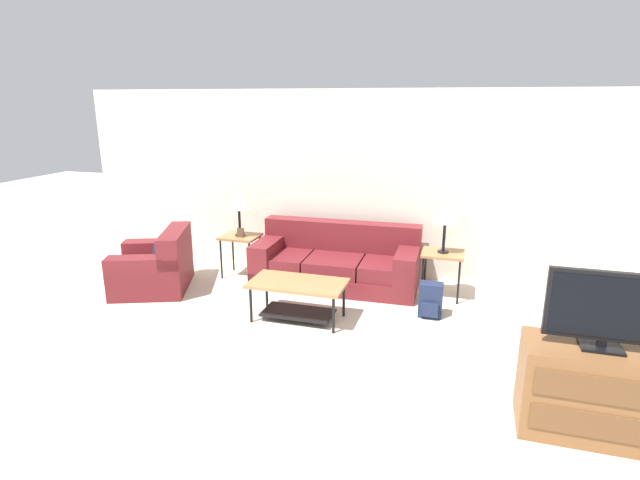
{
  "coord_description": "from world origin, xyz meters",
  "views": [
    {
      "loc": [
        1.6,
        -2.27,
        2.46
      ],
      "look_at": [
        -0.08,
        3.35,
        0.8
      ],
      "focal_mm": 28.0,
      "sensor_mm": 36.0,
      "label": 1
    }
  ],
  "objects_px": {
    "backpack": "(431,300)",
    "table_lamp_right": "(446,215)",
    "television": "(608,309)",
    "coffee_table": "(298,292)",
    "side_table_left": "(240,240)",
    "table_lamp_left": "(239,202)",
    "side_table_right": "(443,258)",
    "tv_console": "(593,391)",
    "armchair": "(156,268)",
    "couch": "(337,264)"
  },
  "relations": [
    {
      "from": "side_table_left",
      "to": "television",
      "type": "height_order",
      "value": "television"
    },
    {
      "from": "television",
      "to": "backpack",
      "type": "relative_size",
      "value": 2.02
    },
    {
      "from": "table_lamp_left",
      "to": "tv_console",
      "type": "bearing_deg",
      "value": -31.3
    },
    {
      "from": "tv_console",
      "to": "backpack",
      "type": "xyz_separation_m",
      "value": [
        -1.33,
        1.81,
        -0.16
      ]
    },
    {
      "from": "side_table_right",
      "to": "television",
      "type": "distance_m",
      "value": 2.81
    },
    {
      "from": "side_table_left",
      "to": "backpack",
      "type": "relative_size",
      "value": 1.46
    },
    {
      "from": "side_table_right",
      "to": "coffee_table",
      "type": "bearing_deg",
      "value": -142.74
    },
    {
      "from": "armchair",
      "to": "side_table_right",
      "type": "distance_m",
      "value": 3.77
    },
    {
      "from": "coffee_table",
      "to": "armchair",
      "type": "bearing_deg",
      "value": 169.87
    },
    {
      "from": "side_table_left",
      "to": "side_table_right",
      "type": "xyz_separation_m",
      "value": [
        2.8,
        0.0,
        0.0
      ]
    },
    {
      "from": "television",
      "to": "backpack",
      "type": "height_order",
      "value": "television"
    },
    {
      "from": "side_table_right",
      "to": "couch",
      "type": "bearing_deg",
      "value": 177.28
    },
    {
      "from": "couch",
      "to": "armchair",
      "type": "distance_m",
      "value": 2.43
    },
    {
      "from": "side_table_right",
      "to": "television",
      "type": "height_order",
      "value": "television"
    },
    {
      "from": "side_table_left",
      "to": "television",
      "type": "distance_m",
      "value": 4.77
    },
    {
      "from": "table_lamp_left",
      "to": "couch",
      "type": "bearing_deg",
      "value": 2.73
    },
    {
      "from": "coffee_table",
      "to": "backpack",
      "type": "height_order",
      "value": "coffee_table"
    },
    {
      "from": "table_lamp_right",
      "to": "television",
      "type": "distance_m",
      "value": 2.77
    },
    {
      "from": "table_lamp_right",
      "to": "table_lamp_left",
      "type": "bearing_deg",
      "value": 180.0
    },
    {
      "from": "television",
      "to": "coffee_table",
      "type": "bearing_deg",
      "value": 155.05
    },
    {
      "from": "tv_console",
      "to": "television",
      "type": "xyz_separation_m",
      "value": [
        0.0,
        0.0,
        0.67
      ]
    },
    {
      "from": "couch",
      "to": "side_table_left",
      "type": "height_order",
      "value": "couch"
    },
    {
      "from": "table_lamp_right",
      "to": "armchair",
      "type": "bearing_deg",
      "value": -167.97
    },
    {
      "from": "side_table_right",
      "to": "table_lamp_left",
      "type": "bearing_deg",
      "value": 180.0
    },
    {
      "from": "armchair",
      "to": "side_table_left",
      "type": "distance_m",
      "value": 1.2
    },
    {
      "from": "armchair",
      "to": "backpack",
      "type": "bearing_deg",
      "value": 2.1
    },
    {
      "from": "tv_console",
      "to": "backpack",
      "type": "relative_size",
      "value": 2.54
    },
    {
      "from": "backpack",
      "to": "table_lamp_right",
      "type": "bearing_deg",
      "value": 83.23
    },
    {
      "from": "tv_console",
      "to": "backpack",
      "type": "distance_m",
      "value": 2.26
    },
    {
      "from": "television",
      "to": "backpack",
      "type": "bearing_deg",
      "value": 126.33
    },
    {
      "from": "couch",
      "to": "television",
      "type": "distance_m",
      "value": 3.74
    },
    {
      "from": "table_lamp_left",
      "to": "armchair",
      "type": "bearing_deg",
      "value": -138.3
    },
    {
      "from": "coffee_table",
      "to": "table_lamp_right",
      "type": "distance_m",
      "value": 2.07
    },
    {
      "from": "couch",
      "to": "television",
      "type": "relative_size",
      "value": 2.68
    },
    {
      "from": "backpack",
      "to": "tv_console",
      "type": "bearing_deg",
      "value": -53.68
    },
    {
      "from": "side_table_right",
      "to": "tv_console",
      "type": "relative_size",
      "value": 0.58
    },
    {
      "from": "tv_console",
      "to": "backpack",
      "type": "height_order",
      "value": "tv_console"
    },
    {
      "from": "side_table_right",
      "to": "side_table_left",
      "type": "bearing_deg",
      "value": 180.0
    },
    {
      "from": "table_lamp_left",
      "to": "backpack",
      "type": "bearing_deg",
      "value": -13.48
    },
    {
      "from": "coffee_table",
      "to": "side_table_right",
      "type": "relative_size",
      "value": 1.82
    },
    {
      "from": "side_table_right",
      "to": "backpack",
      "type": "xyz_separation_m",
      "value": [
        -0.08,
        -0.65,
        -0.33
      ]
    },
    {
      "from": "couch",
      "to": "coffee_table",
      "type": "height_order",
      "value": "couch"
    },
    {
      "from": "side_table_left",
      "to": "table_lamp_left",
      "type": "distance_m",
      "value": 0.56
    },
    {
      "from": "side_table_left",
      "to": "table_lamp_left",
      "type": "relative_size",
      "value": 0.98
    },
    {
      "from": "couch",
      "to": "table_lamp_left",
      "type": "xyz_separation_m",
      "value": [
        -1.4,
        -0.07,
        0.79
      ]
    },
    {
      "from": "tv_console",
      "to": "armchair",
      "type": "bearing_deg",
      "value": 161.18
    },
    {
      "from": "side_table_left",
      "to": "side_table_right",
      "type": "bearing_deg",
      "value": 0.0
    },
    {
      "from": "armchair",
      "to": "television",
      "type": "distance_m",
      "value": 5.26
    },
    {
      "from": "couch",
      "to": "table_lamp_right",
      "type": "height_order",
      "value": "table_lamp_right"
    },
    {
      "from": "side_table_right",
      "to": "table_lamp_right",
      "type": "bearing_deg",
      "value": 0.0
    }
  ]
}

